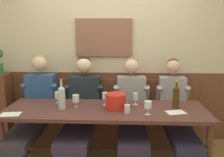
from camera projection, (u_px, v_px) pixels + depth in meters
The scene contains 20 objects.
room_wall_back at pixel (110, 48), 3.65m from camera, with size 6.80×0.12×2.80m.
wood_wainscot_panel at pixel (110, 105), 3.77m from camera, with size 6.80×0.03×1.03m, color brown.
wall_bench at pixel (109, 125), 3.61m from camera, with size 2.66×0.42×0.94m.
dining_table at pixel (105, 115), 2.86m from camera, with size 2.36×0.77×0.76m.
person_center_right_seat at pixel (34, 106), 3.27m from camera, with size 0.51×1.24×1.33m.
person_left_seat at pixel (81, 109), 3.22m from camera, with size 0.54×1.24×1.30m.
person_center_left_seat at pixel (132, 111), 3.18m from camera, with size 0.50×1.23×1.29m.
person_right_seat at pixel (176, 112), 3.15m from camera, with size 0.46×1.23×1.28m.
ice_bucket at pixel (116, 101), 2.83m from camera, with size 0.24×0.24×0.18m, color red.
wine_bottle_amber_mid at pixel (62, 97), 2.81m from camera, with size 0.08×0.08×0.35m.
wine_bottle_clear_water at pixel (176, 96), 2.85m from camera, with size 0.08×0.08×0.33m.
wine_glass_mid_right at pixel (135, 97), 2.99m from camera, with size 0.07×0.07×0.15m.
wine_glass_by_bottle at pixel (76, 99), 2.90m from camera, with size 0.08×0.08×0.15m.
wine_glass_mid_left at pixel (148, 105), 2.62m from camera, with size 0.08×0.08×0.15m.
wine_glass_center_front at pixel (58, 95), 3.06m from camera, with size 0.08×0.08×0.14m.
wine_glass_near_bucket at pixel (105, 96), 2.97m from camera, with size 0.07×0.07×0.16m.
water_tumbler_right at pixel (127, 109), 2.68m from camera, with size 0.06×0.06×0.09m, color silver.
tasting_sheet_left_guest at pixel (10, 114), 2.65m from camera, with size 0.21×0.15×0.00m, color white.
tasting_sheet_right_guest at pixel (176, 112), 2.72m from camera, with size 0.21×0.15×0.00m, color white.
corner_pedestal at pixel (2, 107), 3.68m from camera, with size 0.28×0.28×1.03m, color brown.
Camera 1 is at (0.21, -2.58, 1.65)m, focal length 38.96 mm.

